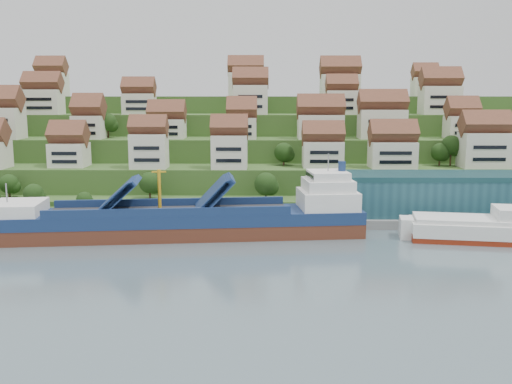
{
  "coord_description": "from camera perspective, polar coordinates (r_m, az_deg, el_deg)",
  "views": [
    {
      "loc": [
        7.18,
        -122.1,
        30.6
      ],
      "look_at": [
        5.84,
        14.0,
        8.0
      ],
      "focal_mm": 40.0,
      "sensor_mm": 36.0,
      "label": 1
    }
  ],
  "objects": [
    {
      "name": "warehouse",
      "position": [
        148.0,
        18.18,
        -0.14
      ],
      "size": [
        60.0,
        15.0,
        10.0
      ],
      "primitive_type": "cube",
      "color": "#22505C",
      "rests_on": "quay"
    },
    {
      "name": "ground",
      "position": [
        126.08,
        -2.73,
        -4.63
      ],
      "size": [
        300.0,
        300.0,
        0.0
      ],
      "primitive_type": "plane",
      "color": "slate",
      "rests_on": "ground"
    },
    {
      "name": "hillside",
      "position": [
        226.65,
        -1.26,
        4.38
      ],
      "size": [
        260.0,
        128.0,
        31.0
      ],
      "color": "#2D4C1E",
      "rests_on": "ground"
    },
    {
      "name": "quay",
      "position": [
        140.82,
        5.78,
        -2.71
      ],
      "size": [
        180.0,
        14.0,
        2.2
      ],
      "primitive_type": "cube",
      "color": "gray",
      "rests_on": "ground"
    },
    {
      "name": "hillside_trees",
      "position": [
        168.57,
        -3.69,
        4.79
      ],
      "size": [
        139.35,
        62.33,
        31.09
      ],
      "color": "#204015",
      "rests_on": "ground"
    },
    {
      "name": "flagpole",
      "position": [
        134.66,
        5.21,
        -0.76
      ],
      "size": [
        1.28,
        0.16,
        8.0
      ],
      "color": "gray",
      "rests_on": "quay"
    },
    {
      "name": "second_ship",
      "position": [
        132.55,
        21.55,
        -3.5
      ],
      "size": [
        29.45,
        14.73,
        8.17
      ],
      "rotation": [
        0.0,
        0.0,
        -0.16
      ],
      "color": "maroon",
      "rests_on": "ground"
    },
    {
      "name": "cargo_ship",
      "position": [
        127.64,
        -6.65,
        -2.93
      ],
      "size": [
        82.29,
        21.27,
        18.1
      ],
      "rotation": [
        0.0,
        0.0,
        0.11
      ],
      "color": "#5C2C1C",
      "rests_on": "ground"
    },
    {
      "name": "hillside_village",
      "position": [
        181.5,
        -0.82,
        7.28
      ],
      "size": [
        157.04,
        64.02,
        28.49
      ],
      "color": "silver",
      "rests_on": "ground"
    }
  ]
}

